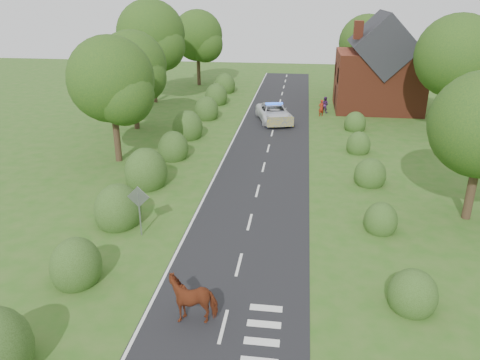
# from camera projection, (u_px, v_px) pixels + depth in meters

# --- Properties ---
(ground) EXTENTS (120.00, 120.00, 0.00)m
(ground) POSITION_uv_depth(u_px,v_px,m) (239.00, 265.00, 19.99)
(ground) COLOR #2B6018
(road) EXTENTS (6.00, 70.00, 0.02)m
(road) POSITION_uv_depth(u_px,v_px,m) (267.00, 153.00, 33.76)
(road) COLOR black
(road) RESTS_ON ground
(road_markings) EXTENTS (4.96, 70.00, 0.01)m
(road_markings) POSITION_uv_depth(u_px,v_px,m) (242.00, 161.00, 32.05)
(road_markings) COLOR white
(road_markings) RESTS_ON road
(hedgerow_left) EXTENTS (2.75, 50.41, 3.00)m
(hedgerow_left) POSITION_uv_depth(u_px,v_px,m) (166.00, 154.00, 31.25)
(hedgerow_left) COLOR #243C13
(hedgerow_left) RESTS_ON ground
(hedgerow_right) EXTENTS (2.10, 45.78, 2.10)m
(hedgerow_right) POSITION_uv_depth(u_px,v_px,m) (368.00, 168.00, 29.25)
(hedgerow_right) COLOR #243C13
(hedgerow_right) RESTS_ON ground
(tree_left_a) EXTENTS (5.74, 5.60, 8.38)m
(tree_left_a) POSITION_uv_depth(u_px,v_px,m) (114.00, 83.00, 30.08)
(tree_left_a) COLOR #332316
(tree_left_a) RESTS_ON ground
(tree_left_b) EXTENTS (5.74, 5.60, 8.07)m
(tree_left_b) POSITION_uv_depth(u_px,v_px,m) (135.00, 68.00, 37.72)
(tree_left_b) COLOR #332316
(tree_left_b) RESTS_ON ground
(tree_left_c) EXTENTS (6.97, 6.80, 10.22)m
(tree_left_c) POSITION_uv_depth(u_px,v_px,m) (153.00, 38.00, 46.49)
(tree_left_c) COLOR #332316
(tree_left_c) RESTS_ON ground
(tree_left_d) EXTENTS (6.15, 6.00, 8.89)m
(tree_left_d) POSITION_uv_depth(u_px,v_px,m) (200.00, 38.00, 55.72)
(tree_left_d) COLOR #332316
(tree_left_d) RESTS_ON ground
(tree_right_b) EXTENTS (6.56, 6.40, 9.40)m
(tree_right_b) POSITION_uv_depth(u_px,v_px,m) (461.00, 60.00, 36.02)
(tree_right_b) COLOR #332316
(tree_right_b) RESTS_ON ground
(tree_right_c) EXTENTS (6.15, 6.00, 8.58)m
(tree_right_c) POSITION_uv_depth(u_px,v_px,m) (369.00, 45.00, 51.57)
(tree_right_c) COLOR #332316
(tree_right_c) RESTS_ON ground
(road_sign) EXTENTS (1.06, 0.08, 2.53)m
(road_sign) POSITION_uv_depth(u_px,v_px,m) (139.00, 204.00, 21.83)
(road_sign) COLOR gray
(road_sign) RESTS_ON ground
(house) EXTENTS (8.00, 7.40, 9.17)m
(house) POSITION_uv_depth(u_px,v_px,m) (379.00, 70.00, 44.92)
(house) COLOR maroon
(house) RESTS_ON ground
(cow) EXTENTS (2.21, 1.45, 1.45)m
(cow) POSITION_uv_depth(u_px,v_px,m) (193.00, 299.00, 16.59)
(cow) COLOR #5C3013
(cow) RESTS_ON ground
(police_van) EXTENTS (3.91, 6.04, 1.69)m
(police_van) POSITION_uv_depth(u_px,v_px,m) (274.00, 113.00, 41.56)
(police_van) COLOR silver
(police_van) RESTS_ON ground
(pedestrian_red) EXTENTS (0.67, 0.60, 1.54)m
(pedestrian_red) POSITION_uv_depth(u_px,v_px,m) (321.00, 108.00, 43.37)
(pedestrian_red) COLOR maroon
(pedestrian_red) RESTS_ON ground
(pedestrian_purple) EXTENTS (0.94, 0.87, 1.55)m
(pedestrian_purple) POSITION_uv_depth(u_px,v_px,m) (325.00, 105.00, 44.60)
(pedestrian_purple) COLOR #462056
(pedestrian_purple) RESTS_ON ground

